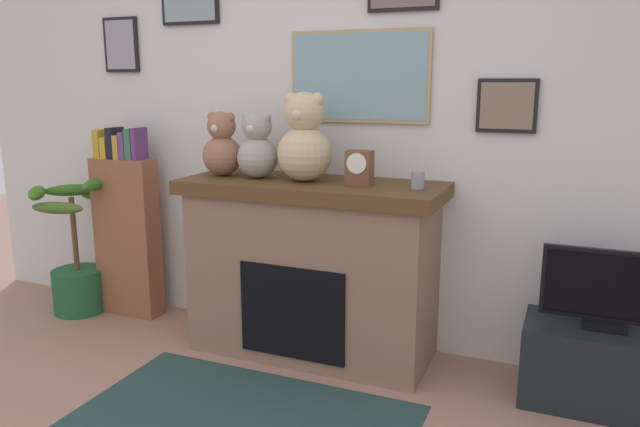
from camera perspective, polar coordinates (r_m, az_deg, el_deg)
name	(u,v)px	position (r m, az deg, el deg)	size (l,w,h in m)	color
back_wall	(311,127)	(3.80, -0.85, 8.08)	(5.20, 0.15, 2.60)	silver
fireplace	(312,267)	(3.57, -0.73, -5.04)	(1.50, 0.62, 1.03)	#876750
bookshelf	(127,229)	(4.36, -17.54, -1.42)	(0.44, 0.16, 1.29)	brown
potted_plant	(77,264)	(4.57, -21.66, -4.35)	(0.60, 0.59, 0.95)	#1E592D
tv_stand	(600,367)	(3.41, 24.60, -12.83)	(0.73, 0.40, 0.41)	black
television	(608,291)	(3.26, 25.22, -6.54)	(0.61, 0.14, 0.39)	black
candle_jar	(418,180)	(3.24, 9.09, 3.08)	(0.07, 0.07, 0.09)	gray
mantel_clock	(359,168)	(3.32, 3.69, 4.28)	(0.14, 0.10, 0.19)	brown
teddy_bear_cream	(222,147)	(3.68, -9.11, 6.14)	(0.24, 0.24, 0.38)	#946347
teddy_bear_grey	(257,148)	(3.56, -5.85, 6.07)	(0.24, 0.24, 0.38)	#A19B91
teddy_bear_tan	(304,141)	(3.43, -1.46, 6.73)	(0.31, 0.31, 0.50)	#CCB386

